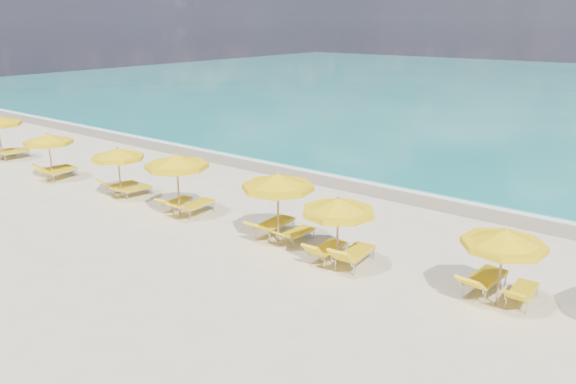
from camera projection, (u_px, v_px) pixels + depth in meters
The scene contains 24 objects.
ground_plane at pixel (261, 236), 19.00m from camera, with size 120.00×120.00×0.00m, color beige.
wet_sand_band at pixel (371, 187), 24.56m from camera, with size 120.00×2.60×0.01m, color tan.
foam_line at pixel (380, 183), 25.17m from camera, with size 120.00×1.20×0.03m, color white.
whitecap_near at pixel (364, 135), 35.32m from camera, with size 14.00×0.36×0.05m, color white.
umbrella_1 at pixel (48, 139), 25.24m from camera, with size 2.49×2.49×2.16m.
umbrella_2 at pixel (118, 154), 22.58m from camera, with size 2.77×2.77×2.13m.
umbrella_3 at pixel (177, 162), 20.52m from camera, with size 2.36×2.36×2.38m.
umbrella_4 at pixel (278, 182), 17.95m from camera, with size 2.82×2.82×2.38m.
umbrella_5 at pixel (338, 207), 16.14m from camera, with size 2.55×2.55×2.18m.
umbrella_6 at pixel (504, 240), 13.89m from camera, with size 2.58×2.58×2.13m.
lounger_0_left at pixel (3, 154), 29.65m from camera, with size 0.57×1.60×0.75m.
lounger_0_right at pixel (14, 155), 29.32m from camera, with size 0.73×1.94×0.82m.
lounger_1_left at pixel (56, 171), 26.28m from camera, with size 0.65×1.70×0.76m.
lounger_1_right at pixel (60, 174), 25.62m from camera, with size 0.86×1.97×0.79m.
lounger_2_left at pixel (121, 188), 23.67m from camera, with size 0.75×1.68×0.75m.
lounger_2_right at pixel (135, 192), 23.18m from camera, with size 0.85×1.73×0.60m.
lounger_3_left at pixel (177, 205), 21.57m from camera, with size 0.75×1.67×0.70m.
lounger_3_right at pixel (196, 209), 21.01m from camera, with size 0.73×2.00×0.74m.
lounger_4_left at pixel (274, 228), 19.02m from camera, with size 0.77×2.10×0.82m.
lounger_4_right at pixel (297, 236), 18.45m from camera, with size 0.60×1.69×0.65m.
lounger_5_left at pixel (327, 253), 17.08m from camera, with size 0.67×1.76×0.83m.
lounger_5_right at pixel (354, 258), 16.63m from camera, with size 0.83×2.01×0.93m.
lounger_6_left at pixel (484, 284), 15.03m from camera, with size 0.81×2.07×0.86m.
lounger_6_right at pixel (522, 296), 14.47m from camera, with size 0.62×1.70×0.74m.
Camera 1 is at (11.63, -13.37, 7.06)m, focal length 35.00 mm.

